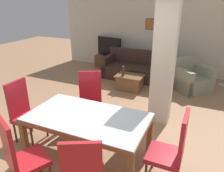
{
  "coord_description": "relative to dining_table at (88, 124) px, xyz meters",
  "views": [
    {
      "loc": [
        1.51,
        -2.46,
        2.42
      ],
      "look_at": [
        0.0,
        0.91,
        0.92
      ],
      "focal_mm": 35.0,
      "sensor_mm": 36.0,
      "label": 1
    }
  ],
  "objects": [
    {
      "name": "dining_chair_near_left",
      "position": [
        -0.45,
        -0.92,
        -0.04
      ],
      "size": [
        0.62,
        0.62,
        1.11
      ],
      "rotation": [
        0.0,
        0.0,
        -0.46
      ],
      "color": "#AE1D22",
      "rests_on": "ground_plane"
    },
    {
      "name": "sofa",
      "position": [
        -0.5,
        3.91,
        -0.33
      ],
      "size": [
        2.05,
        0.92,
        0.86
      ],
      "rotation": [
        0.0,
        0.0,
        3.14
      ],
      "color": "#37251F",
      "rests_on": "ground_plane"
    },
    {
      "name": "coffee_table",
      "position": [
        -0.37,
        2.94,
        -0.41
      ],
      "size": [
        0.75,
        0.54,
        0.42
      ],
      "color": "brown",
      "rests_on": "ground_plane"
    },
    {
      "name": "dining_chair_head_right",
      "position": [
        1.28,
        0.0,
        -0.04
      ],
      "size": [
        0.46,
        0.46,
        1.11
      ],
      "rotation": [
        0.0,
        0.0,
        1.57
      ],
      "color": "red",
      "rests_on": "ground_plane"
    },
    {
      "name": "tv_screen",
      "position": [
        -1.78,
        4.62,
        0.14
      ],
      "size": [
        0.99,
        0.28,
        0.67
      ],
      "rotation": [
        0.0,
        0.0,
        2.93
      ],
      "color": "black",
      "rests_on": "tv_stand"
    },
    {
      "name": "dining_table",
      "position": [
        0.0,
        0.0,
        0.0
      ],
      "size": [
        1.83,
        1.02,
        0.77
      ],
      "color": "brown",
      "rests_on": "ground_plane"
    },
    {
      "name": "back_wall",
      "position": [
        -0.0,
        4.9,
        0.73
      ],
      "size": [
        7.2,
        0.09,
        2.7
      ],
      "color": "beige",
      "rests_on": "ground_plane"
    },
    {
      "name": "bottle",
      "position": [
        -0.53,
        2.82,
        -0.1
      ],
      "size": [
        0.07,
        0.07,
        0.28
      ],
      "color": "#4C2D14",
      "rests_on": "coffee_table"
    },
    {
      "name": "tv_stand",
      "position": [
        -1.78,
        4.62,
        -0.41
      ],
      "size": [
        1.02,
        0.4,
        0.44
      ],
      "color": "brown",
      "rests_on": "ground_plane"
    },
    {
      "name": "divider_pillar",
      "position": [
        0.76,
        1.65,
        0.73
      ],
      "size": [
        0.41,
        0.31,
        2.7
      ],
      "color": "beige",
      "rests_on": "ground_plane"
    },
    {
      "name": "armchair",
      "position": [
        1.17,
        3.65,
        -0.32
      ],
      "size": [
        1.22,
        1.22,
        0.87
      ],
      "rotation": [
        0.0,
        0.0,
        3.96
      ],
      "color": "gray",
      "rests_on": "ground_plane"
    },
    {
      "name": "ground_plane",
      "position": [
        0.0,
        0.0,
        -0.62
      ],
      "size": [
        18.0,
        18.0,
        0.0
      ],
      "primitive_type": "plane",
      "color": "#A47854"
    },
    {
      "name": "dining_chair_head_left",
      "position": [
        -1.29,
        0.0,
        -0.04
      ],
      "size": [
        0.46,
        0.46,
        1.11
      ],
      "rotation": [
        0.0,
        0.0,
        -1.57
      ],
      "color": "#AE1B28",
      "rests_on": "ground_plane"
    },
    {
      "name": "dining_chair_far_left",
      "position": [
        -0.45,
        0.89,
        -0.04
      ],
      "size": [
        0.62,
        0.62,
        1.11
      ],
      "rotation": [
        0.0,
        0.0,
        -2.67
      ],
      "color": "red",
      "rests_on": "ground_plane"
    }
  ]
}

